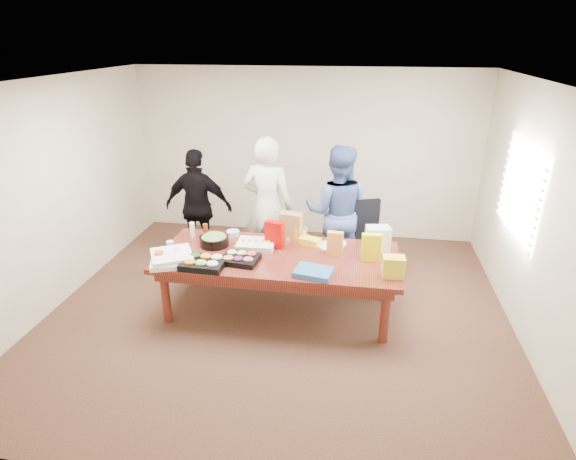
% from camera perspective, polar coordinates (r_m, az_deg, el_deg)
% --- Properties ---
extents(floor, '(5.50, 5.00, 0.02)m').
position_cam_1_polar(floor, '(5.80, -1.14, -9.85)').
color(floor, '#47301E').
rests_on(floor, ground).
extents(ceiling, '(5.50, 5.00, 0.02)m').
position_cam_1_polar(ceiling, '(4.90, -1.40, 17.98)').
color(ceiling, white).
rests_on(ceiling, wall_back).
extents(wall_back, '(5.50, 0.04, 2.70)m').
position_cam_1_polar(wall_back, '(7.56, 2.15, 9.30)').
color(wall_back, beige).
rests_on(wall_back, floor).
extents(wall_front, '(5.50, 0.04, 2.70)m').
position_cam_1_polar(wall_front, '(3.04, -9.88, -13.41)').
color(wall_front, beige).
rests_on(wall_front, floor).
extents(wall_left, '(0.04, 5.00, 2.70)m').
position_cam_1_polar(wall_left, '(6.28, -26.87, 3.91)').
color(wall_left, beige).
rests_on(wall_left, floor).
extents(wall_right, '(0.04, 5.00, 2.70)m').
position_cam_1_polar(wall_right, '(5.45, 28.52, 0.94)').
color(wall_right, beige).
rests_on(wall_right, floor).
extents(window_panel, '(0.03, 1.40, 1.10)m').
position_cam_1_polar(window_panel, '(5.93, 26.80, 4.46)').
color(window_panel, white).
rests_on(window_panel, wall_right).
extents(window_blinds, '(0.04, 1.36, 1.00)m').
position_cam_1_polar(window_blinds, '(5.92, 26.43, 4.49)').
color(window_blinds, beige).
rests_on(window_blinds, wall_right).
extents(conference_table, '(2.80, 1.20, 0.75)m').
position_cam_1_polar(conference_table, '(5.60, -1.17, -6.54)').
color(conference_table, '#4C1C0F').
rests_on(conference_table, floor).
extents(office_chair, '(0.69, 0.69, 1.06)m').
position_cam_1_polar(office_chair, '(6.27, 9.06, -1.91)').
color(office_chair, black).
rests_on(office_chair, floor).
extents(person_center, '(0.77, 0.56, 1.94)m').
position_cam_1_polar(person_center, '(6.31, -2.49, 2.87)').
color(person_center, silver).
rests_on(person_center, floor).
extents(person_right, '(0.92, 0.73, 1.84)m').
position_cam_1_polar(person_right, '(6.30, 6.09, 2.22)').
color(person_right, '#3E558F').
rests_on(person_right, floor).
extents(person_left, '(1.00, 0.43, 1.68)m').
position_cam_1_polar(person_left, '(6.80, -10.97, 2.82)').
color(person_left, black).
rests_on(person_left, floor).
extents(veggie_tray, '(0.49, 0.39, 0.07)m').
position_cam_1_polar(veggie_tray, '(5.24, -10.37, -4.07)').
color(veggie_tray, black).
rests_on(veggie_tray, conference_table).
extents(fruit_tray, '(0.45, 0.37, 0.06)m').
position_cam_1_polar(fruit_tray, '(5.29, -5.94, -3.60)').
color(fruit_tray, black).
rests_on(fruit_tray, conference_table).
extents(sheet_cake, '(0.46, 0.35, 0.08)m').
position_cam_1_polar(sheet_cake, '(5.61, -3.98, -1.82)').
color(sheet_cake, white).
rests_on(sheet_cake, conference_table).
extents(salad_bowl, '(0.40, 0.40, 0.12)m').
position_cam_1_polar(salad_bowl, '(5.72, -9.09, -1.33)').
color(salad_bowl, black).
rests_on(salad_bowl, conference_table).
extents(chip_bag_blue, '(0.44, 0.37, 0.06)m').
position_cam_1_polar(chip_bag_blue, '(5.00, 3.19, -5.21)').
color(chip_bag_blue, '#2C5F9A').
rests_on(chip_bag_blue, conference_table).
extents(chip_bag_red, '(0.24, 0.15, 0.33)m').
position_cam_1_polar(chip_bag_red, '(5.56, -1.66, -0.57)').
color(chip_bag_red, '#A90300').
rests_on(chip_bag_red, conference_table).
extents(chip_bag_yellow, '(0.22, 0.11, 0.32)m').
position_cam_1_polar(chip_bag_yellow, '(5.32, 10.21, -2.12)').
color(chip_bag_yellow, '#E9E908').
rests_on(chip_bag_yellow, conference_table).
extents(chip_bag_orange, '(0.19, 0.09, 0.28)m').
position_cam_1_polar(chip_bag_orange, '(5.41, 5.82, -1.65)').
color(chip_bag_orange, gold).
rests_on(chip_bag_orange, conference_table).
extents(mayo_jar, '(0.08, 0.08, 0.12)m').
position_cam_1_polar(mayo_jar, '(5.82, 1.88, -0.59)').
color(mayo_jar, white).
rests_on(mayo_jar, conference_table).
extents(mustard_bottle, '(0.08, 0.08, 0.19)m').
position_cam_1_polar(mustard_bottle, '(5.72, 1.10, -0.62)').
color(mustard_bottle, '#E5BC00').
rests_on(mustard_bottle, conference_table).
extents(dressing_bottle, '(0.07, 0.07, 0.18)m').
position_cam_1_polar(dressing_bottle, '(5.95, -10.14, -0.09)').
color(dressing_bottle, '#632A11').
rests_on(dressing_bottle, conference_table).
extents(ranch_bottle, '(0.07, 0.07, 0.19)m').
position_cam_1_polar(ranch_bottle, '(6.00, -11.73, 0.04)').
color(ranch_bottle, white).
rests_on(ranch_bottle, conference_table).
extents(banana_bunch, '(0.29, 0.23, 0.08)m').
position_cam_1_polar(banana_bunch, '(5.69, 2.70, -1.39)').
color(banana_bunch, yellow).
rests_on(banana_bunch, conference_table).
extents(bread_loaf, '(0.33, 0.18, 0.13)m').
position_cam_1_polar(bread_loaf, '(5.85, 0.86, -0.42)').
color(bread_loaf, '#A26233').
rests_on(bread_loaf, conference_table).
extents(kraft_bag, '(0.29, 0.20, 0.35)m').
position_cam_1_polar(kraft_bag, '(5.77, 0.36, 0.45)').
color(kraft_bag, olive).
rests_on(kraft_bag, conference_table).
extents(red_cup, '(0.11, 0.11, 0.13)m').
position_cam_1_polar(red_cup, '(5.44, -15.60, -3.21)').
color(red_cup, '#BF4A26').
rests_on(red_cup, conference_table).
extents(clear_cup_a, '(0.09, 0.09, 0.11)m').
position_cam_1_polar(clear_cup_a, '(5.49, -13.54, -2.83)').
color(clear_cup_a, silver).
rests_on(clear_cup_a, conference_table).
extents(clear_cup_b, '(0.11, 0.11, 0.12)m').
position_cam_1_polar(clear_cup_b, '(5.69, -14.35, -1.91)').
color(clear_cup_b, silver).
rests_on(clear_cup_b, conference_table).
extents(pizza_box_lower, '(0.57, 0.57, 0.05)m').
position_cam_1_polar(pizza_box_lower, '(5.41, -14.23, -3.64)').
color(pizza_box_lower, white).
rests_on(pizza_box_lower, conference_table).
extents(pizza_box_upper, '(0.60, 0.60, 0.05)m').
position_cam_1_polar(pizza_box_upper, '(5.41, -14.16, -3.04)').
color(pizza_box_upper, white).
rests_on(pizza_box_upper, pizza_box_lower).
extents(plate_a, '(0.34, 0.34, 0.02)m').
position_cam_1_polar(plate_a, '(5.66, 5.09, -1.94)').
color(plate_a, white).
rests_on(plate_a, conference_table).
extents(plate_b, '(0.28, 0.28, 0.02)m').
position_cam_1_polar(plate_b, '(5.74, 5.92, -1.63)').
color(plate_b, white).
rests_on(plate_b, conference_table).
extents(dip_bowl_a, '(0.18, 0.18, 0.06)m').
position_cam_1_polar(dip_bowl_a, '(5.82, 0.22, -0.94)').
color(dip_bowl_a, beige).
rests_on(dip_bowl_a, conference_table).
extents(dip_bowl_b, '(0.20, 0.20, 0.07)m').
position_cam_1_polar(dip_bowl_b, '(5.97, -6.80, -0.40)').
color(dip_bowl_b, beige).
rests_on(dip_bowl_b, conference_table).
extents(grocery_bag_white, '(0.31, 0.25, 0.29)m').
position_cam_1_polar(grocery_bag_white, '(5.60, 11.02, -1.04)').
color(grocery_bag_white, white).
rests_on(grocery_bag_white, conference_table).
extents(grocery_bag_yellow, '(0.24, 0.18, 0.23)m').
position_cam_1_polar(grocery_bag_yellow, '(5.04, 12.88, -4.45)').
color(grocery_bag_yellow, yellow).
rests_on(grocery_bag_yellow, conference_table).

